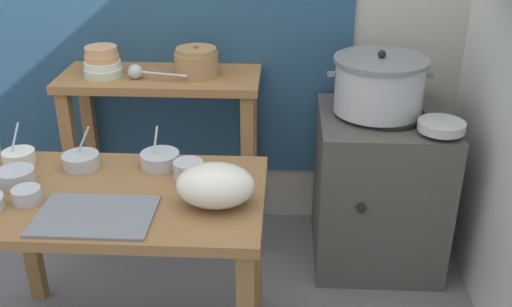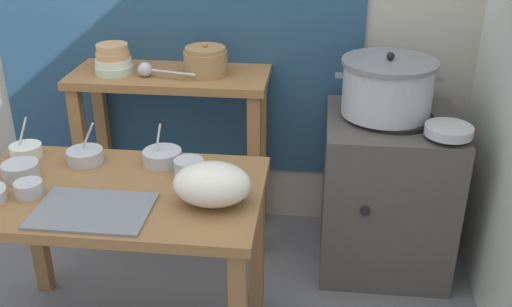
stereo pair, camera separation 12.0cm
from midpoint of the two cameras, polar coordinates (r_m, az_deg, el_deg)
prep_table at (r=2.31m, az=-14.63°, el=-6.07°), size 1.10×0.66×0.72m
back_shelf_table at (r=2.99m, az=-10.09°, el=3.42°), size 0.96×0.40×0.90m
stove_block at (r=2.95m, az=10.53°, el=-3.28°), size 0.60×0.61×0.78m
steamer_pot at (r=2.75m, az=10.52°, el=6.52°), size 0.47×0.43×0.29m
clay_pot at (r=2.86m, az=-6.96°, el=8.71°), size 0.21×0.21×0.16m
bowl_stack_enamel at (r=2.94m, az=-15.71°, el=8.41°), size 0.18×0.18×0.14m
ladle at (r=2.86m, az=-12.48°, el=7.67°), size 0.29×0.10×0.07m
serving_tray at (r=2.12m, az=-16.81°, el=-5.77°), size 0.40×0.28×0.01m
plastic_bag at (r=2.08m, az=-5.58°, el=-3.08°), size 0.28×0.21×0.15m
wide_pan at (r=2.64m, az=16.16°, el=2.54°), size 0.20×0.20×0.04m
prep_bowl_0 at (r=2.28m, az=-22.61°, el=-3.70°), size 0.10×0.10×0.05m
prep_bowl_1 at (r=2.40m, az=-10.65°, el=-0.51°), size 0.16×0.16×0.16m
prep_bowl_2 at (r=2.46m, az=-17.84°, el=-0.61°), size 0.14×0.14×0.17m
prep_bowl_3 at (r=2.41m, az=-23.41°, el=-2.06°), size 0.14×0.14×0.06m
prep_bowl_4 at (r=2.28m, az=-8.02°, el=-1.54°), size 0.11×0.11×0.07m
prep_bowl_5 at (r=2.59m, az=-23.09°, el=-0.25°), size 0.13×0.13×0.16m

